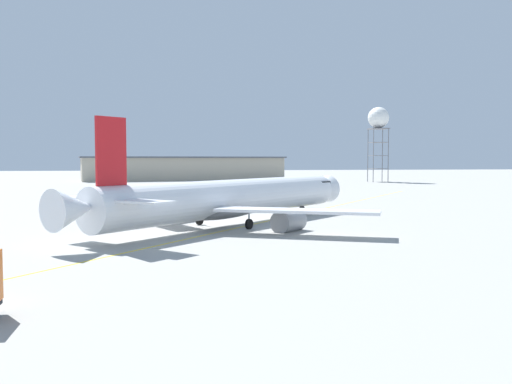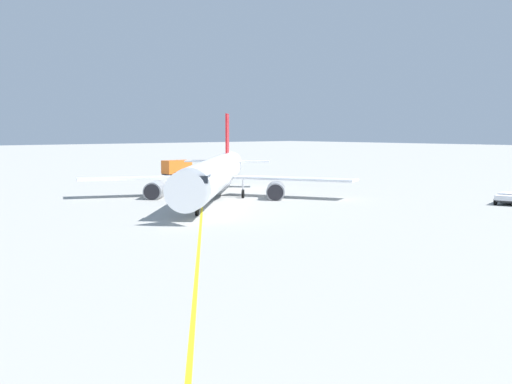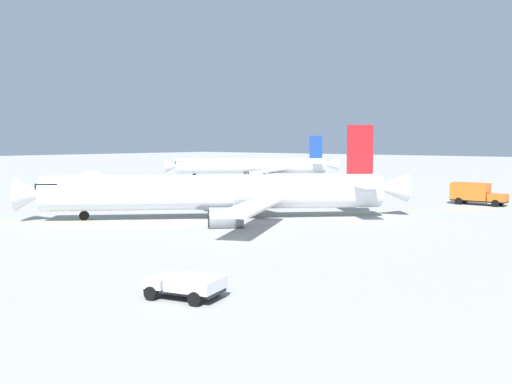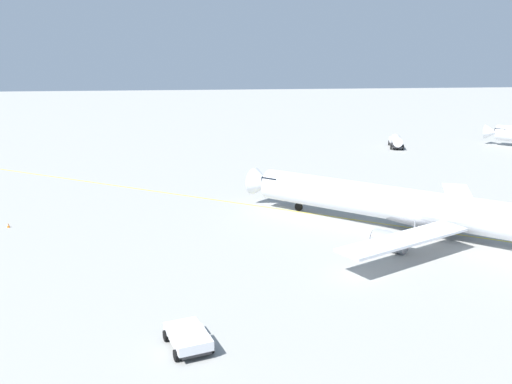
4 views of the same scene
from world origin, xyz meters
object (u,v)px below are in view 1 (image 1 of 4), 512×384
object	(u,v)px
airliner_main	(232,200)
safety_cone_mid	(250,194)
safety_cone_near	(249,195)
pushback_tug_truck	(65,202)
fire_tender_truck	(241,185)
radar_tower	(378,120)

from	to	relation	value
airliner_main	safety_cone_mid	distance (m)	52.64
airliner_main	safety_cone_near	world-z (taller)	airliner_main
airliner_main	pushback_tug_truck	distance (m)	35.07
fire_tender_truck	safety_cone_near	bearing A→B (deg)	45.76
radar_tower	fire_tender_truck	bearing A→B (deg)	43.03
safety_cone_near	safety_cone_mid	size ratio (longest dim) A/B	1.00
airliner_main	fire_tender_truck	distance (m)	63.22
radar_tower	safety_cone_mid	world-z (taller)	radar_tower
pushback_tug_truck	fire_tender_truck	bearing A→B (deg)	33.60
airliner_main	safety_cone_mid	xyz separation A→B (m)	(-9.53, -51.71, -2.64)
safety_cone_mid	airliner_main	bearing A→B (deg)	79.56
airliner_main	fire_tender_truck	bearing A→B (deg)	35.38
pushback_tug_truck	airliner_main	bearing A→B (deg)	-64.77
radar_tower	safety_cone_mid	size ratio (longest dim) A/B	43.86
fire_tender_truck	safety_cone_mid	world-z (taller)	fire_tender_truck
airliner_main	fire_tender_truck	world-z (taller)	airliner_main
fire_tender_truck	safety_cone_near	distance (m)	14.91
safety_cone_near	fire_tender_truck	bearing A→B (deg)	-91.70
airliner_main	pushback_tug_truck	bearing A→B (deg)	83.78
pushback_tug_truck	safety_cone_mid	bearing A→B (deg)	23.09
fire_tender_truck	radar_tower	xyz separation A→B (m)	(-50.84, -47.47, 18.48)
safety_cone_mid	radar_tower	bearing A→B (deg)	-130.94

